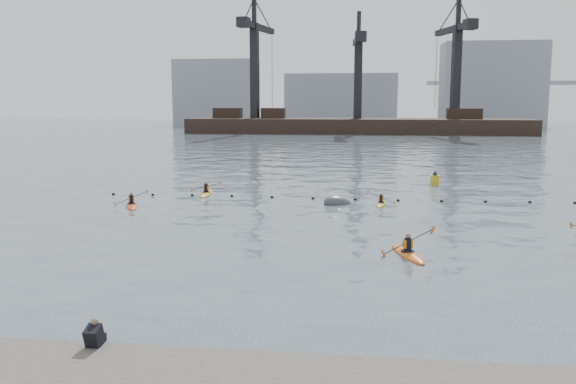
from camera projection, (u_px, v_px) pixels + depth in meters
The scene contains 10 objects.
ground at pixel (316, 302), 21.39m from camera, with size 400.00×400.00×0.00m, color #36464E.
float_line at pixel (334, 199), 43.55m from camera, with size 33.24×0.73×0.24m.
barge_pier at pixel (356, 124), 129.04m from camera, with size 72.00×19.30×29.50m.
skyline at pixel (368, 92), 167.15m from camera, with size 141.00×28.00×22.00m.
kayaker_0 at pixel (408, 253), 27.81m from camera, with size 2.48×3.71×1.44m.
kayaker_2 at pixel (132, 205), 40.60m from camera, with size 2.17×3.34×1.25m.
kayaker_3 at pixel (381, 203), 41.28m from camera, with size 1.97×2.89×1.09m.
kayaker_5 at pixel (206, 193), 45.62m from camera, with size 2.38×3.53×1.20m.
mooring_buoy at pixel (338, 204), 41.58m from camera, with size 2.12×1.25×1.06m, color #3B3D40.
nav_buoy at pixel (435, 180), 50.93m from camera, with size 0.74×0.74×1.34m.
Camera 1 is at (1.58, -20.53, 7.04)m, focal length 38.00 mm.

